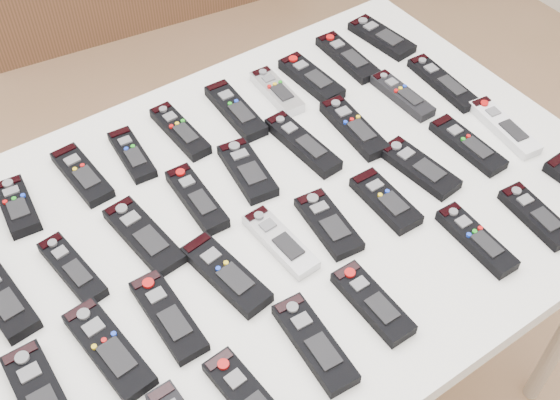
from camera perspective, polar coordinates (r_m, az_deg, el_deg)
ground at (r=2.03m, az=-0.14°, el=-12.45°), size 4.00×4.00×0.00m
table at (r=1.36m, az=0.00°, el=-2.19°), size 1.25×0.88×0.78m
remote_1 at (r=1.39m, az=-20.57°, el=-0.51°), size 0.07×0.14×0.02m
remote_2 at (r=1.41m, az=-15.79°, el=2.00°), size 0.06×0.17×0.02m
remote_3 at (r=1.43m, az=-11.94°, el=3.64°), size 0.06×0.15×0.02m
remote_4 at (r=1.46m, az=-8.13°, el=5.57°), size 0.05×0.17×0.02m
remote_5 at (r=1.49m, az=-3.63°, el=7.29°), size 0.06×0.19×0.02m
remote_6 at (r=1.54m, az=-0.27°, el=8.80°), size 0.05×0.16×0.02m
remote_7 at (r=1.58m, az=2.55°, el=9.84°), size 0.06×0.17×0.02m
remote_8 at (r=1.64m, az=5.50°, el=11.48°), size 0.06×0.18×0.02m
remote_9 at (r=1.72m, az=8.25°, el=12.95°), size 0.08×0.17×0.02m
remote_10 at (r=1.26m, az=-21.58°, el=-7.53°), size 0.07×0.17×0.02m
remote_11 at (r=1.26m, az=-16.53°, el=-5.40°), size 0.06×0.17×0.02m
remote_12 at (r=1.28m, az=-11.02°, el=-2.88°), size 0.08×0.19×0.02m
remote_13 at (r=1.32m, az=-6.78°, el=0.09°), size 0.06×0.17×0.02m
remote_14 at (r=1.37m, az=-2.67°, el=2.42°), size 0.08×0.17×0.02m
remote_15 at (r=1.42m, az=1.84°, el=4.57°), size 0.06×0.19×0.02m
remote_16 at (r=1.46m, az=6.02°, el=5.87°), size 0.07×0.19×0.02m
remote_17 at (r=1.55m, az=9.90°, el=8.37°), size 0.04×0.16×0.02m
remote_18 at (r=1.61m, az=13.10°, el=9.28°), size 0.06×0.20×0.02m
remote_19 at (r=1.14m, az=-18.81°, el=-14.95°), size 0.06×0.19×0.02m
remote_20 at (r=1.16m, az=-13.74°, el=-11.67°), size 0.08×0.20×0.02m
remote_21 at (r=1.17m, az=-9.07°, el=-9.27°), size 0.06×0.18×0.02m
remote_22 at (r=1.21m, az=-4.41°, el=-6.02°), size 0.08×0.19×0.02m
remote_23 at (r=1.25m, az=0.01°, el=-3.41°), size 0.06×0.17×0.02m
remote_24 at (r=1.28m, az=3.96°, el=-1.94°), size 0.08×0.16×0.02m
remote_25 at (r=1.32m, az=8.57°, el=-0.06°), size 0.06×0.15×0.02m
remote_26 at (r=1.40m, az=11.26°, el=2.58°), size 0.07×0.17×0.02m
remote_27 at (r=1.47m, az=15.00°, el=4.35°), size 0.05×0.17×0.02m
remote_28 at (r=1.53m, az=17.76°, el=5.66°), size 0.07×0.18×0.02m
remote_32 at (r=1.13m, az=2.82°, el=-11.56°), size 0.07×0.18×0.02m
remote_33 at (r=1.18m, az=7.52°, el=-8.28°), size 0.05×0.16×0.02m
remote_34 at (r=1.30m, az=15.66°, el=-3.11°), size 0.05×0.17×0.02m
remote_35 at (r=1.37m, az=20.11°, el=-1.22°), size 0.06×0.16×0.02m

